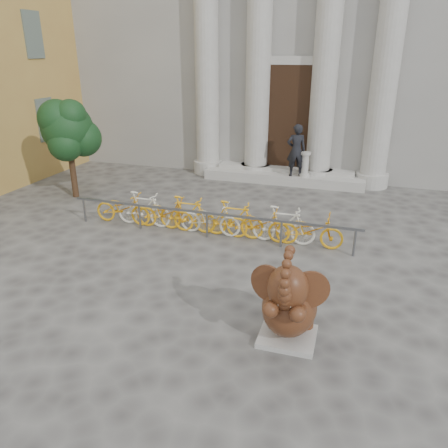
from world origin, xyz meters
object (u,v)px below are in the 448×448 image
(elephant_statue, at_px, (289,305))
(pedestrian, at_px, (296,150))
(bike_rack, at_px, (210,217))
(tree, at_px, (68,130))

(elephant_statue, distance_m, pedestrian, 9.48)
(bike_rack, xyz_separation_m, pedestrian, (1.44, 5.31, 0.81))
(bike_rack, bearing_deg, pedestrian, 74.78)
(elephant_statue, distance_m, tree, 10.19)
(bike_rack, height_order, pedestrian, pedestrian)
(bike_rack, distance_m, tree, 5.97)
(elephant_statue, height_order, bike_rack, elephant_statue)
(tree, bearing_deg, bike_rack, -16.88)
(pedestrian, bearing_deg, elephant_statue, 79.89)
(tree, relative_size, pedestrian, 1.72)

